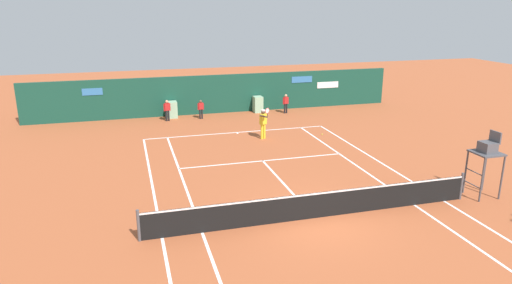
# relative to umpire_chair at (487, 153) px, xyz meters

# --- Properties ---
(ground_plane) EXTENTS (80.00, 80.00, 0.01)m
(ground_plane) POSITION_rel_umpire_chair_xyz_m (-7.00, 0.53, -1.78)
(ground_plane) COLOR #A8512D
(tennis_net) EXTENTS (12.10, 0.10, 1.07)m
(tennis_net) POSITION_rel_umpire_chair_xyz_m (-7.00, -0.04, -1.27)
(tennis_net) COLOR #4C4C51
(tennis_net) RESTS_ON ground_plane
(sponsor_back_wall) EXTENTS (25.00, 1.02, 2.60)m
(sponsor_back_wall) POSITION_rel_umpire_chair_xyz_m (-7.02, 16.93, -0.53)
(sponsor_back_wall) COLOR #144233
(sponsor_back_wall) RESTS_ON ground_plane
(umpire_chair) EXTENTS (1.00, 1.00, 2.60)m
(umpire_chair) POSITION_rel_umpire_chair_xyz_m (0.00, 0.00, 0.00)
(umpire_chair) COLOR #47474C
(umpire_chair) RESTS_ON ground_plane
(player_on_baseline) EXTENTS (0.50, 0.86, 1.88)m
(player_on_baseline) POSITION_rel_umpire_chair_xyz_m (-5.89, 9.97, -0.79)
(player_on_baseline) COLOR yellow
(player_on_baseline) RESTS_ON ground_plane
(ball_kid_right_post) EXTENTS (0.44, 0.21, 1.32)m
(ball_kid_right_post) POSITION_rel_umpire_chair_xyz_m (-2.62, 15.55, -1.03)
(ball_kid_right_post) COLOR black
(ball_kid_right_post) RESTS_ON ground_plane
(ball_kid_left_post) EXTENTS (0.45, 0.23, 1.36)m
(ball_kid_left_post) POSITION_rel_umpire_chair_xyz_m (-10.61, 15.55, -1.00)
(ball_kid_left_post) COLOR black
(ball_kid_left_post) RESTS_ON ground_plane
(ball_kid_centre_post) EXTENTS (0.41, 0.19, 1.24)m
(ball_kid_centre_post) POSITION_rel_umpire_chair_xyz_m (-8.45, 15.55, -1.07)
(ball_kid_centre_post) COLOR black
(ball_kid_centre_post) RESTS_ON ground_plane
(tennis_ball_mid_court) EXTENTS (0.07, 0.07, 0.07)m
(tennis_ball_mid_court) POSITION_rel_umpire_chair_xyz_m (-2.42, 9.83, -1.75)
(tennis_ball_mid_court) COLOR #CCE033
(tennis_ball_mid_court) RESTS_ON ground_plane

